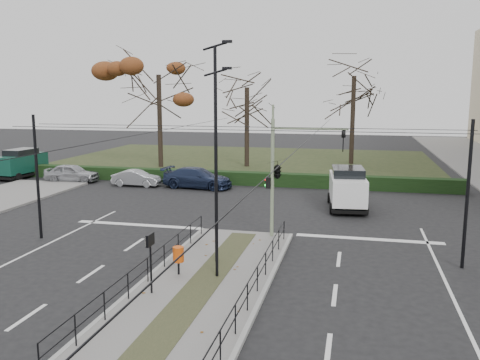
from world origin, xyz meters
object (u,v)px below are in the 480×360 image
object	(u,v)px
info_panel	(150,247)
litter_bin	(178,255)
streetlamp_median_near	(217,174)
white_van	(347,187)
streetlamp_median_far	(216,153)
parked_car_second	(137,178)
rust_tree	(159,75)
parked_car_first	(72,173)
parked_car_third	(198,178)
green_van	(22,163)
bare_tree_near	(247,93)
bare_tree_center	(354,83)
traffic_light	(279,169)

from	to	relation	value
info_panel	litter_bin	bearing A→B (deg)	81.27
streetlamp_median_near	white_van	bearing A→B (deg)	71.52
streetlamp_median_near	streetlamp_median_far	xyz separation A→B (m)	(-0.46, 1.63, 0.55)
litter_bin	parked_car_second	xyz separation A→B (m)	(-9.79, 17.83, -0.31)
rust_tree	info_panel	bearing A→B (deg)	-68.89
parked_car_first	rust_tree	xyz separation A→B (m)	(3.96, 9.02, 7.95)
litter_bin	info_panel	size ratio (longest dim) A/B	0.51
parked_car_third	litter_bin	bearing A→B (deg)	-159.17
streetlamp_median_far	rust_tree	world-z (taller)	rust_tree
litter_bin	parked_car_second	bearing A→B (deg)	118.77
parked_car_third	rust_tree	distance (m)	13.84
green_van	rust_tree	bearing A→B (deg)	41.47
parked_car_third	bare_tree_near	world-z (taller)	bare_tree_near
streetlamp_median_near	green_van	bearing A→B (deg)	139.26
info_panel	rust_tree	size ratio (longest dim) A/B	0.19
green_van	parked_car_third	bearing A→B (deg)	-4.23
parked_car_first	rust_tree	distance (m)	12.66
info_panel	green_van	size ratio (longest dim) A/B	0.44
info_panel	green_van	bearing A→B (deg)	133.93
bare_tree_near	parked_car_second	bearing A→B (deg)	-117.31
litter_bin	rust_tree	world-z (taller)	rust_tree
info_panel	parked_car_first	distance (m)	25.42
parked_car_third	bare_tree_center	size ratio (longest dim) A/B	0.46
streetlamp_median_near	litter_bin	bearing A→B (deg)	-176.04
traffic_light	streetlamp_median_far	world-z (taller)	streetlamp_median_far
parked_car_third	bare_tree_center	bearing A→B (deg)	-30.07
info_panel	streetlamp_median_far	size ratio (longest dim) A/B	0.24
litter_bin	parked_car_second	size ratio (longest dim) A/B	0.29
green_van	bare_tree_center	world-z (taller)	bare_tree_center
streetlamp_median_near	rust_tree	xyz separation A→B (m)	(-13.12, 27.26, 4.59)
info_panel	parked_car_second	world-z (taller)	info_panel
info_panel	parked_car_second	xyz separation A→B (m)	(-9.49, 19.78, -1.19)
traffic_light	parked_car_second	bearing A→B (deg)	137.23
parked_car_first	white_van	distance (m)	22.11
streetlamp_median_far	parked_car_second	distance (m)	19.82
streetlamp_median_near	white_van	xyz separation A→B (m)	(4.51, 13.49, -2.76)
green_van	rust_tree	xyz separation A→B (m)	(9.14, 8.08, 7.42)
traffic_light	parked_car_third	size ratio (longest dim) A/B	1.08
white_van	parked_car_first	bearing A→B (deg)	167.58
streetlamp_median_near	bare_tree_near	distance (m)	30.07
parked_car_first	bare_tree_center	size ratio (longest dim) A/B	0.37
streetlamp_median_far	white_van	world-z (taller)	streetlamp_median_far
parked_car_second	bare_tree_center	distance (m)	23.52
green_van	bare_tree_center	distance (m)	31.09
litter_bin	green_van	bearing A→B (deg)	137.10
litter_bin	green_van	size ratio (longest dim) A/B	0.22
info_panel	bare_tree_near	distance (m)	32.12
info_panel	bare_tree_near	world-z (taller)	bare_tree_near
traffic_light	white_van	bearing A→B (deg)	67.68
bare_tree_center	streetlamp_median_near	bearing A→B (deg)	-97.64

